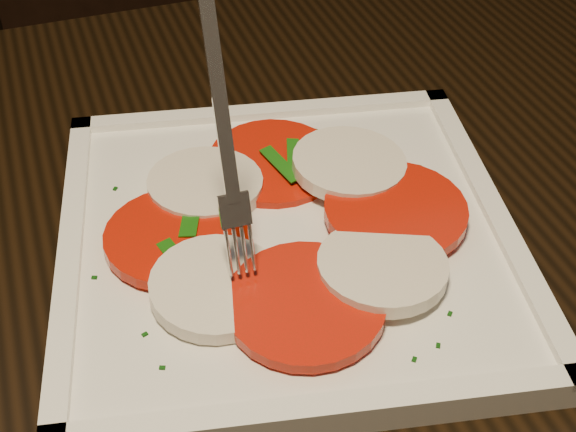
% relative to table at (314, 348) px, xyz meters
% --- Properties ---
extents(table, '(1.20, 0.80, 0.75)m').
position_rel_table_xyz_m(table, '(0.00, 0.00, 0.00)').
color(table, black).
rests_on(table, ground).
extents(chair, '(0.44, 0.44, 0.93)m').
position_rel_table_xyz_m(chair, '(0.02, 0.84, -0.12)').
color(chair, black).
rests_on(chair, ground).
extents(plate, '(0.36, 0.36, 0.01)m').
position_rel_table_xyz_m(plate, '(-0.02, 0.01, 0.11)').
color(plate, white).
rests_on(plate, table).
extents(caprese_salad, '(0.25, 0.25, 0.02)m').
position_rel_table_xyz_m(caprese_salad, '(-0.02, 0.01, 0.12)').
color(caprese_salad, red).
rests_on(caprese_salad, plate).
extents(fork, '(0.02, 0.06, 0.16)m').
position_rel_table_xyz_m(fork, '(-0.06, 0.00, 0.21)').
color(fork, white).
rests_on(fork, caprese_salad).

